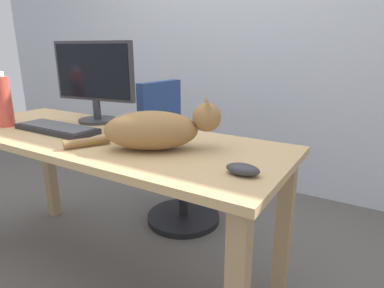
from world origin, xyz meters
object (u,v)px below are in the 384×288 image
Objects in this scene: cat at (157,129)px; water_bottle at (4,101)px; office_chair at (177,163)px; monitor at (94,79)px; computer_mouse at (243,169)px; keyboard at (57,128)px.

cat is 0.89m from water_bottle.
monitor is (-0.20, -0.46, 0.57)m from office_chair.
water_bottle reaches higher than computer_mouse.
monitor is 1.03m from computer_mouse.
office_chair is 2.08× the size of keyboard.
computer_mouse is (0.97, -0.06, 0.00)m from keyboard.
cat is (0.38, -0.69, 0.42)m from office_chair.
water_bottle is at bearing -174.66° from cat.
computer_mouse is (0.76, -0.77, 0.36)m from office_chair.
keyboard is (-0.01, -0.25, -0.21)m from monitor.
office_chair is 1.91× the size of monitor.
monitor reaches higher than keyboard.
water_bottle is (-0.30, -0.06, 0.11)m from keyboard.
keyboard is 0.97m from computer_mouse.
water_bottle is at bearing -134.78° from monitor.
office_chair is 1.72× the size of cat.
water_bottle is at bearing -123.42° from office_chair.
keyboard is at bearing 176.52° from computer_mouse.
monitor is at bearing -113.46° from office_chair.
cat is at bearing -21.69° from monitor.
keyboard is 0.59m from cat.
monitor is at bearing 158.31° from cat.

